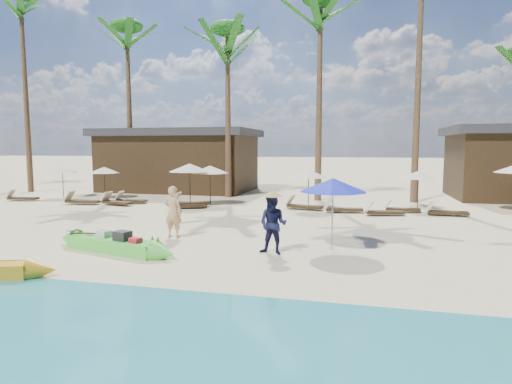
# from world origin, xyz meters

# --- Properties ---
(ground) EXTENTS (240.00, 240.00, 0.00)m
(ground) POSITION_xyz_m (0.00, 0.00, 0.00)
(ground) COLOR beige
(ground) RESTS_ON ground
(wet_sand_strip) EXTENTS (240.00, 4.50, 0.01)m
(wet_sand_strip) POSITION_xyz_m (0.00, -5.00, 0.00)
(wet_sand_strip) COLOR tan
(wet_sand_strip) RESTS_ON ground
(green_canoe) EXTENTS (5.04, 1.64, 0.65)m
(green_canoe) POSITION_xyz_m (-2.50, 0.21, 0.22)
(green_canoe) COLOR #4EDB42
(green_canoe) RESTS_ON ground
(tourist) EXTENTS (0.68, 0.47, 1.77)m
(tourist) POSITION_xyz_m (-1.59, 2.45, 0.88)
(tourist) COLOR tan
(tourist) RESTS_ON ground
(vendor_green) EXTENTS (0.93, 0.78, 1.73)m
(vendor_green) POSITION_xyz_m (2.13, 1.07, 0.86)
(vendor_green) COLOR #15183A
(vendor_green) RESTS_ON ground
(blue_umbrella) EXTENTS (2.01, 2.01, 2.16)m
(blue_umbrella) POSITION_xyz_m (3.75, 1.98, 1.95)
(blue_umbrella) COLOR #99999E
(blue_umbrella) RESTS_ON ground
(resort_parasol_2) EXTENTS (1.84, 1.84, 1.89)m
(resort_parasol_2) POSITION_xyz_m (-13.20, 11.77, 1.70)
(resort_parasol_2) COLOR #362616
(resort_parasol_2) RESTS_ON ground
(lounger_2_left) EXTENTS (1.80, 0.88, 0.58)m
(lounger_2_left) POSITION_xyz_m (-14.37, 9.66, 0.20)
(lounger_2_left) COLOR #362616
(lounger_2_left) RESTS_ON ground
(resort_parasol_3) EXTENTS (1.84, 1.84, 1.89)m
(resort_parasol_3) POSITION_xyz_m (-10.36, 11.83, 1.71)
(resort_parasol_3) COLOR #362616
(resort_parasol_3) RESTS_ON ground
(lounger_3_left) EXTENTS (1.93, 0.67, 0.65)m
(lounger_3_left) POSITION_xyz_m (-10.09, 9.16, 0.22)
(lounger_3_left) COLOR #362616
(lounger_3_left) RESTS_ON ground
(lounger_3_right) EXTENTS (1.75, 0.61, 0.59)m
(lounger_3_right) POSITION_xyz_m (-7.75, 10.16, 0.20)
(lounger_3_right) COLOR #362616
(lounger_3_right) RESTS_ON ground
(resort_parasol_4) EXTENTS (2.15, 2.15, 2.22)m
(resort_parasol_4) POSITION_xyz_m (-4.13, 10.04, 2.00)
(resort_parasol_4) COLOR #362616
(resort_parasol_4) RESTS_ON ground
(lounger_4_left) EXTENTS (1.89, 0.90, 0.62)m
(lounger_4_left) POSITION_xyz_m (-8.02, 9.25, 0.21)
(lounger_4_left) COLOR #362616
(lounger_4_left) RESTS_ON ground
(lounger_4_right) EXTENTS (1.72, 1.00, 0.56)m
(lounger_4_right) POSITION_xyz_m (-3.91, 9.01, 0.19)
(lounger_4_right) COLOR #362616
(lounger_4_right) RESTS_ON ground
(resort_parasol_5) EXTENTS (2.03, 2.03, 2.09)m
(resort_parasol_5) POSITION_xyz_m (-3.25, 10.70, 1.88)
(resort_parasol_5) COLOR #362616
(resort_parasol_5) RESTS_ON ground
(lounger_5_left) EXTENTS (1.94, 0.74, 0.64)m
(lounger_5_left) POSITION_xyz_m (-4.10, 9.75, 0.22)
(lounger_5_left) COLOR #362616
(lounger_5_left) RESTS_ON ground
(resort_parasol_6) EXTENTS (1.91, 1.91, 1.97)m
(resort_parasol_6) POSITION_xyz_m (2.07, 10.08, 1.78)
(resort_parasol_6) COLOR #362616
(resort_parasol_6) RESTS_ON ground
(lounger_6_left) EXTENTS (1.91, 0.93, 0.62)m
(lounger_6_left) POSITION_xyz_m (1.78, 10.07, 0.21)
(lounger_6_left) COLOR #362616
(lounger_6_left) RESTS_ON ground
(lounger_6_right) EXTENTS (1.86, 0.86, 0.61)m
(lounger_6_right) POSITION_xyz_m (3.70, 9.49, 0.20)
(lounger_6_right) COLOR #362616
(lounger_6_right) RESTS_ON ground
(resort_parasol_7) EXTENTS (1.86, 1.86, 1.91)m
(resort_parasol_7) POSITION_xyz_m (7.28, 11.26, 1.72)
(resort_parasol_7) COLOR #362616
(resort_parasol_7) RESTS_ON ground
(lounger_7_left) EXTENTS (1.84, 0.92, 0.60)m
(lounger_7_left) POSITION_xyz_m (5.52, 9.08, 0.20)
(lounger_7_left) COLOR #362616
(lounger_7_left) RESTS_ON ground
(lounger_7_right) EXTENTS (1.63, 0.51, 0.55)m
(lounger_7_right) POSITION_xyz_m (6.40, 10.31, 0.18)
(lounger_7_right) COLOR #362616
(lounger_7_right) RESTS_ON ground
(lounger_8_left) EXTENTS (1.80, 0.61, 0.61)m
(lounger_8_left) POSITION_xyz_m (8.26, 9.70, 0.20)
(lounger_8_left) COLOR #362616
(lounger_8_left) RESTS_ON ground
(palm_1) EXTENTS (2.08, 2.08, 13.60)m
(palm_1) POSITION_xyz_m (-17.59, 14.06, 10.82)
(palm_1) COLOR brown
(palm_1) RESTS_ON ground
(palm_2) EXTENTS (2.08, 2.08, 11.33)m
(palm_2) POSITION_xyz_m (-10.45, 15.08, 9.18)
(palm_2) COLOR brown
(palm_2) RESTS_ON ground
(palm_3) EXTENTS (2.08, 2.08, 10.52)m
(palm_3) POSITION_xyz_m (-3.36, 14.27, 8.58)
(palm_3) COLOR brown
(palm_3) RESTS_ON ground
(palm_4) EXTENTS (2.08, 2.08, 11.70)m
(palm_4) POSITION_xyz_m (2.15, 14.01, 9.45)
(palm_4) COLOR brown
(palm_4) RESTS_ON ground
(palm_5) EXTENTS (2.08, 2.08, 13.60)m
(palm_5) POSITION_xyz_m (7.45, 14.38, 10.82)
(palm_5) COLOR brown
(palm_5) RESTS_ON ground
(pavilion_west) EXTENTS (10.80, 6.60, 4.30)m
(pavilion_west) POSITION_xyz_m (-8.00, 17.50, 2.19)
(pavilion_west) COLOR #362616
(pavilion_west) RESTS_ON ground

